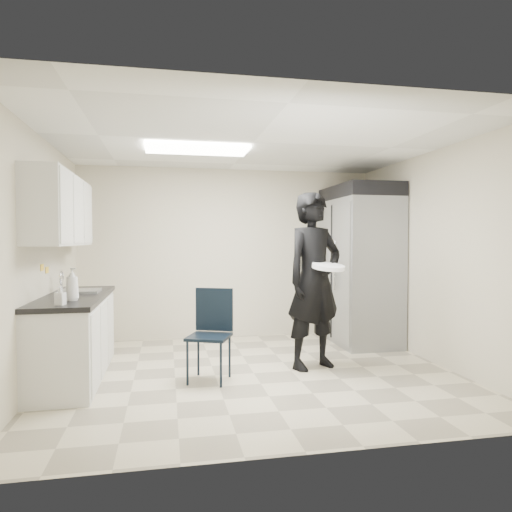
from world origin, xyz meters
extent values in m
plane|color=#C1B698|center=(0.00, 0.00, 0.00)|extent=(4.50, 4.50, 0.00)
plane|color=white|center=(0.00, 0.00, 2.60)|extent=(4.50, 4.50, 0.00)
plane|color=beige|center=(0.00, 2.00, 1.30)|extent=(4.50, 0.00, 4.50)
plane|color=beige|center=(-2.25, 0.00, 1.30)|extent=(0.00, 4.00, 4.00)
plane|color=beige|center=(2.25, 0.00, 1.30)|extent=(0.00, 4.00, 4.00)
cube|color=white|center=(-0.60, 0.40, 2.57)|extent=(1.20, 0.60, 0.02)
cube|color=silver|center=(-1.95, 0.20, 0.43)|extent=(0.60, 1.90, 0.86)
cube|color=black|center=(-1.95, 0.20, 0.89)|extent=(0.64, 1.95, 0.05)
cube|color=gray|center=(-1.93, 0.45, 0.87)|extent=(0.42, 0.40, 0.14)
cylinder|color=silver|center=(-2.13, 0.45, 1.02)|extent=(0.02, 0.02, 0.24)
cube|color=silver|center=(-2.08, 0.20, 1.83)|extent=(0.35, 1.80, 0.75)
cube|color=black|center=(-2.14, 1.35, 1.62)|extent=(0.22, 0.30, 0.35)
cube|color=yellow|center=(-2.24, 0.10, 1.22)|extent=(0.00, 0.12, 0.07)
cube|color=yellow|center=(-2.24, 0.30, 1.18)|extent=(0.00, 0.12, 0.07)
cube|color=gray|center=(1.83, 1.27, 1.05)|extent=(0.80, 1.35, 2.10)
cube|color=black|center=(1.83, 1.27, 2.20)|extent=(0.80, 1.35, 0.20)
cube|color=black|center=(-0.52, -0.19, 0.48)|extent=(0.55, 0.55, 0.95)
imported|color=black|center=(0.74, 0.09, 1.03)|extent=(0.89, 0.74, 2.07)
cylinder|color=silver|center=(0.83, -0.14, 1.21)|extent=(0.48, 0.48, 0.05)
imported|color=white|center=(-1.88, -0.28, 1.07)|extent=(0.18, 0.18, 0.33)
imported|color=silver|center=(-1.92, -0.58, 1.00)|extent=(0.10, 0.10, 0.17)
camera|label=1|loc=(-0.96, -5.02, 1.51)|focal=32.00mm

